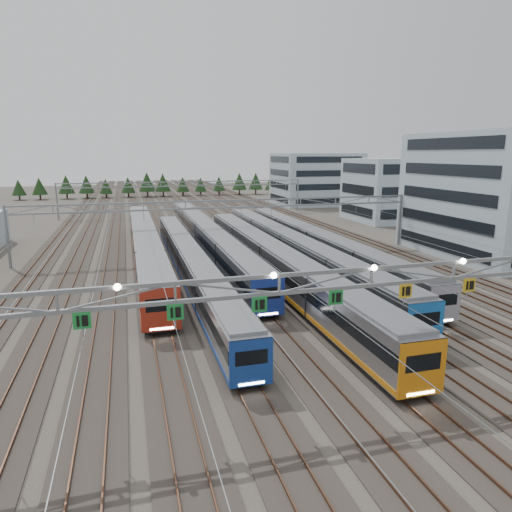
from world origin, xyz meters
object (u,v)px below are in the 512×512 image
object	(u,v)px
depot_bldg_north	(316,179)
train_b	(190,262)
train_a	(145,244)
depot_bldg_mid	(387,190)
train_c	(205,235)
depot_bldg_south	(499,195)
gantry_mid	(226,211)
gantry_far	(185,188)
train_d	(273,261)
gantry_near	(371,281)
train_f	(316,244)
train_e	(291,249)

from	to	relation	value
depot_bldg_north	train_b	bearing A→B (deg)	-122.92
train_a	depot_bldg_mid	size ratio (longest dim) A/B	3.51
train_c	depot_bldg_south	world-z (taller)	depot_bldg_south
gantry_mid	depot_bldg_mid	bearing A→B (deg)	31.25
train_c	gantry_far	bearing A→B (deg)	86.82
train_b	gantry_mid	distance (m)	13.87
depot_bldg_mid	train_d	bearing A→B (deg)	-134.34
gantry_mid	gantry_far	world-z (taller)	same
depot_bldg_south	depot_bldg_mid	size ratio (longest dim) A/B	1.38
train_a	depot_bldg_south	size ratio (longest dim) A/B	2.55
train_a	gantry_near	distance (m)	41.70
train_f	gantry_far	size ratio (longest dim) A/B	0.95
train_c	train_e	distance (m)	15.58
train_a	gantry_near	xyz separation A→B (m)	(11.20, -39.88, 4.77)
train_f	gantry_mid	distance (m)	13.44
train_b	train_f	xyz separation A→B (m)	(18.00, 5.30, 0.12)
train_e	gantry_near	bearing A→B (deg)	-102.04
gantry_near	gantry_far	distance (m)	85.12
depot_bldg_mid	gantry_near	bearing A→B (deg)	-122.08
train_a	train_b	xyz separation A→B (m)	(4.50, -11.07, -0.28)
train_e	depot_bldg_south	size ratio (longest dim) A/B	2.56
gantry_near	gantry_mid	size ratio (longest dim) A/B	1.00
train_d	gantry_near	bearing A→B (deg)	-95.14
train_e	train_d	bearing A→B (deg)	-125.49
train_b	gantry_near	xyz separation A→B (m)	(6.70, -28.81, 5.06)
train_e	depot_bldg_mid	distance (m)	47.29
train_e	train_f	xyz separation A→B (m)	(4.50, 2.25, -0.07)
gantry_near	gantry_far	size ratio (longest dim) A/B	1.00
train_a	gantry_near	size ratio (longest dim) A/B	1.00
train_c	depot_bldg_north	distance (m)	68.44
train_e	gantry_mid	world-z (taller)	gantry_mid
gantry_far	depot_bldg_mid	xyz separation A→B (m)	(40.50, -20.42, 0.20)
train_e	depot_bldg_mid	size ratio (longest dim) A/B	3.52
gantry_near	depot_bldg_mid	xyz separation A→B (m)	(40.55, 64.70, -0.50)
train_e	depot_bldg_north	xyz separation A→B (m)	(32.03, 67.28, 4.90)
train_b	depot_bldg_south	size ratio (longest dim) A/B	2.47
train_c	train_e	bearing A→B (deg)	-54.72
train_d	depot_bldg_north	size ratio (longest dim) A/B	2.53
train_f	gantry_near	xyz separation A→B (m)	(-11.30, -34.11, 4.94)
train_c	train_f	xyz separation A→B (m)	(13.50, -10.47, -0.07)
train_e	depot_bldg_south	distance (m)	31.09
gantry_near	gantry_far	bearing A→B (deg)	89.97
train_a	depot_bldg_north	bearing A→B (deg)	49.83
train_f	depot_bldg_north	distance (m)	70.79
train_e	depot_bldg_mid	xyz separation A→B (m)	(33.75, 32.84, 4.37)
gantry_mid	gantry_far	xyz separation A→B (m)	(0.00, 45.00, 0.00)
train_e	gantry_mid	size ratio (longest dim) A/B	1.00
train_a	depot_bldg_south	bearing A→B (deg)	-11.32
gantry_far	depot_bldg_mid	world-z (taller)	depot_bldg_mid
train_a	depot_bldg_mid	bearing A→B (deg)	25.62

